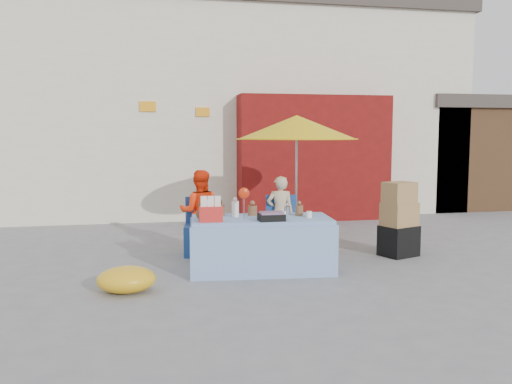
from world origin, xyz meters
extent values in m
plane|color=slate|center=(0.00, 0.00, 0.00)|extent=(80.00, 80.00, 0.00)
cube|color=silver|center=(0.00, 7.00, 2.25)|extent=(12.00, 5.00, 4.50)
cube|color=#3F3833|center=(0.00, 7.00, 4.70)|extent=(12.20, 5.20, 0.40)
cube|color=maroon|center=(2.20, 4.20, 1.30)|extent=(3.20, 0.60, 2.60)
cube|color=#4C331E|center=(6.50, 6.00, 1.20)|extent=(2.60, 3.00, 2.40)
cube|color=#3F3833|center=(6.50, 6.00, 2.55)|extent=(2.80, 3.20, 0.30)
sphere|color=#1E5919|center=(3.80, 10.00, 5.90)|extent=(3.80, 3.80, 3.80)
cube|color=orange|center=(-1.20, 4.48, 2.35)|extent=(0.32, 0.04, 0.20)
cube|color=orange|center=(-0.10, 4.48, 2.25)|extent=(0.28, 0.04, 0.18)
cube|color=#83A8D1|center=(0.20, 0.17, 0.36)|extent=(1.87, 0.96, 0.71)
cube|color=#83A8D1|center=(0.16, -0.24, 0.33)|extent=(1.84, 0.19, 0.66)
cube|color=#83A8D1|center=(0.23, 0.59, 0.33)|extent=(1.84, 0.19, 0.66)
cylinder|color=white|center=(-0.50, 0.38, 0.80)|extent=(0.11, 0.11, 0.17)
cylinder|color=brown|center=(-0.30, 0.46, 0.79)|extent=(0.12, 0.12, 0.15)
cylinder|color=white|center=(-0.12, 0.30, 0.81)|extent=(0.10, 0.10, 0.21)
cylinder|color=brown|center=(0.12, 0.37, 0.78)|extent=(0.13, 0.13, 0.13)
cylinder|color=#B2B2B7|center=(0.59, 0.35, 0.77)|extent=(0.09, 0.09, 0.11)
cylinder|color=brown|center=(0.72, 0.22, 0.78)|extent=(0.11, 0.11, 0.14)
cylinder|color=white|center=(0.48, 0.10, 0.75)|extent=(0.08, 0.08, 0.09)
cylinder|color=white|center=(0.80, 0.02, 0.75)|extent=(0.08, 0.08, 0.09)
sphere|color=brown|center=(-0.59, 0.15, 0.78)|extent=(0.14, 0.14, 0.14)
ellipsoid|color=red|center=(-0.05, 0.05, 1.05)|extent=(0.15, 0.06, 0.14)
cube|color=red|center=(-0.49, -0.05, 0.81)|extent=(0.30, 0.16, 0.19)
cube|color=black|center=(0.27, -0.12, 0.75)|extent=(0.34, 0.26, 0.09)
cube|color=navy|center=(-0.48, 1.28, 0.23)|extent=(0.54, 0.53, 0.45)
cube|color=navy|center=(-0.45, 1.50, 0.65)|extent=(0.48, 0.11, 0.40)
cube|color=navy|center=(0.77, 1.28, 0.23)|extent=(0.54, 0.53, 0.45)
cube|color=navy|center=(0.80, 1.50, 0.65)|extent=(0.48, 0.11, 0.40)
imported|color=#FF330D|center=(-0.48, 1.43, 0.63)|extent=(0.68, 0.56, 1.26)
imported|color=beige|center=(0.77, 1.43, 0.58)|extent=(0.46, 0.33, 1.15)
cylinder|color=gray|center=(1.07, 1.58, 1.00)|extent=(0.04, 0.04, 2.00)
cone|color=#DFB30B|center=(1.07, 1.58, 1.90)|extent=(1.90, 1.90, 0.38)
cylinder|color=#DFB30B|center=(1.07, 1.58, 1.72)|extent=(1.90, 1.90, 0.02)
cube|color=black|center=(2.38, 0.64, 0.22)|extent=(0.61, 0.55, 0.45)
cube|color=olive|center=(2.38, 0.64, 0.62)|extent=(0.57, 0.50, 0.34)
cube|color=olive|center=(2.36, 0.62, 0.94)|extent=(0.52, 0.46, 0.31)
ellipsoid|color=gold|center=(-1.51, -0.49, 0.15)|extent=(0.70, 0.58, 0.30)
camera|label=1|loc=(-1.27, -6.65, 1.78)|focal=38.00mm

